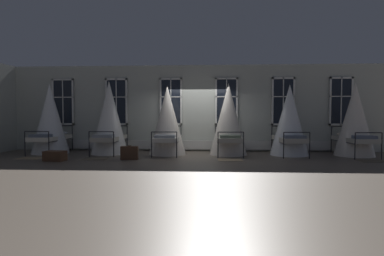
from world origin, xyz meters
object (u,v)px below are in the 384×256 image
object	(u,v)px
cot_second	(109,119)
cot_third	(167,121)
cot_fourth	(228,120)
suitcase_dark	(129,153)
cot_fifth	(289,121)
cot_sixth	(355,120)
cot_first	(50,120)
travel_trunk	(55,156)

from	to	relation	value
cot_second	cot_third	world-z (taller)	cot_second
cot_third	cot_fourth	bearing A→B (deg)	-89.21
cot_fourth	suitcase_dark	distance (m)	3.80
cot_fifth	cot_sixth	xyz separation A→B (m)	(2.30, -0.06, 0.02)
cot_fifth	suitcase_dark	xyz separation A→B (m)	(-5.56, -1.48, -1.03)
cot_second	cot_sixth	world-z (taller)	cot_second
cot_sixth	cot_first	bearing A→B (deg)	88.43
cot_fifth	travel_trunk	xyz separation A→B (m)	(-7.87, -1.90, -1.09)
cot_first	cot_second	world-z (taller)	cot_second
cot_third	suitcase_dark	distance (m)	2.04
cot_fourth	cot_first	bearing A→B (deg)	88.32
cot_fourth	cot_third	bearing A→B (deg)	89.95
cot_first	travel_trunk	distance (m)	2.48
cot_sixth	suitcase_dark	size ratio (longest dim) A/B	4.61
suitcase_dark	travel_trunk	bearing A→B (deg)	-173.72
cot_first	cot_fifth	world-z (taller)	cot_first
cot_second	cot_fourth	bearing A→B (deg)	-91.32
cot_second	travel_trunk	bearing A→B (deg)	147.77
cot_second	cot_fifth	xyz separation A→B (m)	(6.70, -0.02, -0.08)
cot_first	suitcase_dark	distance (m)	3.90
cot_sixth	travel_trunk	bearing A→B (deg)	99.00
cot_second	travel_trunk	xyz separation A→B (m)	(-1.16, -1.92, -1.17)
suitcase_dark	travel_trunk	xyz separation A→B (m)	(-2.31, -0.42, -0.06)
cot_sixth	travel_trunk	size ratio (longest dim) A/B	4.12
cot_fifth	cot_sixth	size ratio (longest dim) A/B	0.98
suitcase_dark	cot_sixth	bearing A→B (deg)	6.15
travel_trunk	suitcase_dark	bearing A→B (deg)	10.34
cot_third	cot_fourth	world-z (taller)	cot_fourth
cot_second	travel_trunk	size ratio (longest dim) A/B	4.30
cot_fourth	suitcase_dark	size ratio (longest dim) A/B	4.61
cot_fourth	travel_trunk	xyz separation A→B (m)	(-5.65, -1.90, -1.11)
travel_trunk	cot_sixth	bearing A→B (deg)	10.24
cot_second	suitcase_dark	distance (m)	2.19
cot_third	cot_fifth	xyz separation A→B (m)	(4.48, 0.06, 0.02)
cot_fourth	travel_trunk	world-z (taller)	cot_fourth
suitcase_dark	cot_fourth	bearing A→B (deg)	19.85
cot_fifth	suitcase_dark	size ratio (longest dim) A/B	4.52
travel_trunk	cot_fourth	bearing A→B (deg)	18.60
suitcase_dark	cot_third	bearing A→B (deg)	48.71
cot_third	travel_trunk	world-z (taller)	cot_third
cot_first	cot_third	size ratio (longest dim) A/B	1.04
cot_third	suitcase_dark	size ratio (longest dim) A/B	4.45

